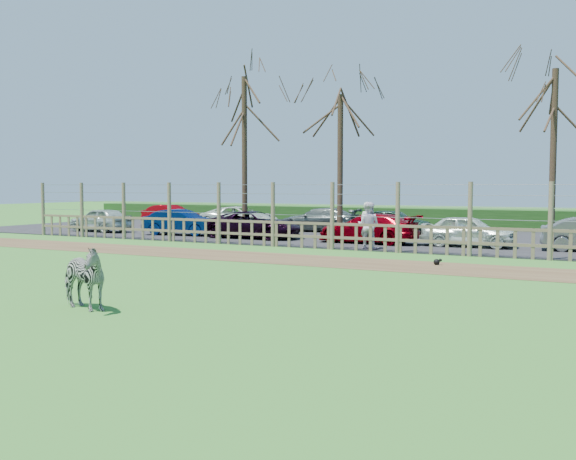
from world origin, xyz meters
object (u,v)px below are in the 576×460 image
at_px(car_2, 255,225).
at_px(car_4, 468,231).
at_px(tree_right, 554,113).
at_px(car_3, 368,228).
at_px(tree_left, 244,117).
at_px(crow, 437,262).
at_px(visitor_a, 368,225).
at_px(car_1, 182,222).
at_px(car_0, 101,220).
at_px(car_7, 171,215).
at_px(car_8, 240,218).
at_px(car_9, 319,220).
at_px(visitor_b, 368,226).
at_px(zebra, 80,277).
at_px(tree_mid, 340,131).
at_px(car_10, 394,222).

relative_size(car_2, car_4, 1.23).
height_order(car_2, car_4, same).
distance_m(tree_right, car_3, 8.68).
bearing_deg(tree_left, car_3, -14.34).
height_order(tree_left, crow, tree_left).
height_order(car_2, car_3, same).
bearing_deg(tree_right, visitor_a, -137.90).
bearing_deg(car_1, crow, -119.14).
bearing_deg(car_0, car_7, -176.34).
relative_size(visitor_a, car_0, 0.49).
bearing_deg(tree_left, car_0, -165.54).
relative_size(car_8, car_9, 1.04).
distance_m(tree_right, car_7, 21.35).
bearing_deg(car_7, tree_left, -110.70).
bearing_deg(car_1, car_9, -49.73).
bearing_deg(car_1, car_0, 83.32).
xyz_separation_m(car_2, car_8, (-3.76, 4.91, 0.00)).
distance_m(visitor_b, car_1, 10.32).
bearing_deg(zebra, car_1, 43.40).
bearing_deg(tree_left, crow, -33.43).
height_order(car_1, car_3, same).
xyz_separation_m(tree_mid, car_8, (-6.67, 2.12, -4.23)).
bearing_deg(car_7, car_0, -175.27).
xyz_separation_m(tree_right, crow, (-2.36, -8.85, -5.14)).
distance_m(tree_right, visitor_a, 9.02).
distance_m(zebra, car_10, 20.53).
distance_m(zebra, car_0, 20.94).
relative_size(car_1, car_10, 1.03).
bearing_deg(car_2, car_4, -87.98).
distance_m(car_3, car_8, 10.30).
xyz_separation_m(car_1, car_8, (0.17, 4.99, 0.00)).
xyz_separation_m(tree_mid, car_0, (-11.86, -2.90, -4.23)).
bearing_deg(crow, car_1, 157.87).
bearing_deg(car_7, tree_mid, -96.68).
distance_m(tree_left, car_4, 12.02).
bearing_deg(car_8, car_10, -93.55).
xyz_separation_m(crow, car_0, (-18.49, 5.45, 0.54)).
distance_m(tree_left, car_7, 9.51).
bearing_deg(car_9, car_3, 36.93).
xyz_separation_m(tree_mid, visitor_b, (3.24, -5.03, -3.96)).
bearing_deg(car_7, visitor_a, -110.61).
distance_m(tree_right, crow, 10.50).
xyz_separation_m(tree_right, car_10, (-7.12, 1.71, -4.60)).
height_order(zebra, car_8, zebra).
relative_size(tree_mid, car_3, 1.65).
height_order(car_0, car_9, same).
xyz_separation_m(car_4, car_9, (-8.43, 4.75, 0.00)).
height_order(visitor_a, visitor_b, same).
distance_m(visitor_b, car_8, 12.23).
xyz_separation_m(tree_right, car_2, (-11.91, -3.29, -4.60)).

